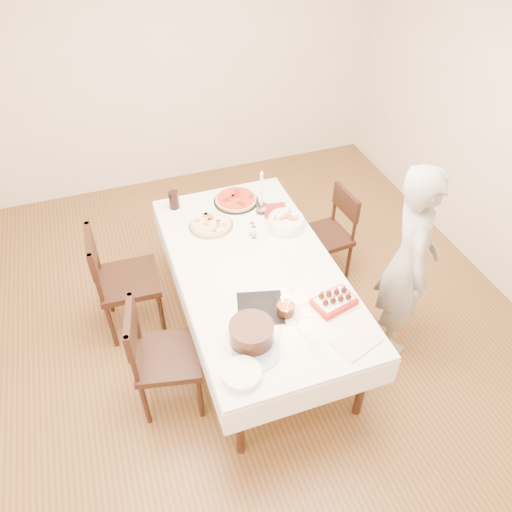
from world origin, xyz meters
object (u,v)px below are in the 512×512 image
object	(u,v)px
taper_candle	(262,192)
birthday_cake	(286,305)
dining_table	(256,301)
strawberry_box	(334,301)
person	(409,262)
chair_right_savory	(324,237)
layer_cake	(251,333)
chair_left_dessert	(169,357)
chair_left_savory	(129,280)
pizza_pepperoni	(236,200)
cola_glass	(174,200)
pasta_bowl	(286,222)
pizza_white	(211,224)

from	to	relation	value
taper_candle	birthday_cake	size ratio (longest dim) A/B	3.08
dining_table	strawberry_box	xyz separation A→B (m)	(0.37, -0.53, 0.41)
birthday_cake	person	bearing A→B (deg)	6.22
chair_right_savory	layer_cake	world-z (taller)	layer_cake
chair_left_dessert	taper_candle	size ratio (longest dim) A/B	2.31
chair_left_savory	layer_cake	xyz separation A→B (m)	(0.66, -1.08, 0.33)
chair_right_savory	chair_left_savory	distance (m)	1.73
pizza_pepperoni	strawberry_box	distance (m)	1.39
chair_right_savory	cola_glass	bearing A→B (deg)	155.31
strawberry_box	dining_table	bearing A→B (deg)	125.02
cola_glass	strawberry_box	world-z (taller)	cola_glass
pasta_bowl	strawberry_box	size ratio (longest dim) A/B	0.99
person	taper_candle	bearing A→B (deg)	62.07
cola_glass	strawberry_box	bearing A→B (deg)	-61.74
pasta_bowl	layer_cake	xyz separation A→B (m)	(-0.64, -1.00, 0.02)
dining_table	chair_left_savory	bearing A→B (deg)	154.29
person	pizza_pepperoni	xyz separation A→B (m)	(-0.93, 1.22, -0.04)
person	taper_candle	xyz separation A→B (m)	(-0.78, 1.00, 0.15)
chair_left_savory	pizza_pepperoni	size ratio (longest dim) A/B	2.57
chair_left_savory	strawberry_box	size ratio (longest dim) A/B	3.53
strawberry_box	pizza_pepperoni	bearing A→B (deg)	101.01
chair_right_savory	pasta_bowl	bearing A→B (deg)	-168.98
pizza_pepperoni	cola_glass	distance (m)	0.53
chair_left_savory	pizza_white	world-z (taller)	chair_left_savory
pizza_pepperoni	person	bearing A→B (deg)	-52.46
person	pizza_white	world-z (taller)	person
taper_candle	cola_glass	distance (m)	0.75
chair_left_savory	cola_glass	size ratio (longest dim) A/B	6.36
strawberry_box	person	bearing A→B (deg)	12.21
cola_glass	birthday_cake	distance (m)	1.48
birthday_cake	pizza_white	bearing A→B (deg)	101.71
chair_left_dessert	pizza_white	size ratio (longest dim) A/B	2.61
taper_candle	person	bearing A→B (deg)	-52.08
chair_left_savory	pizza_pepperoni	distance (m)	1.13
chair_left_savory	strawberry_box	world-z (taller)	chair_left_savory
person	pasta_bowl	bearing A→B (deg)	65.71
pizza_white	pizza_pepperoni	bearing A→B (deg)	41.77
chair_left_dessert	pizza_pepperoni	distance (m)	1.52
strawberry_box	chair_left_dessert	bearing A→B (deg)	172.05
chair_right_savory	taper_candle	distance (m)	0.77
dining_table	pizza_white	size ratio (longest dim) A/B	5.93
chair_left_savory	pasta_bowl	world-z (taller)	chair_left_savory
chair_right_savory	strawberry_box	distance (m)	1.16
cola_glass	chair_left_savory	bearing A→B (deg)	-136.33
chair_right_savory	taper_candle	size ratio (longest dim) A/B	2.14
chair_left_dessert	birthday_cake	world-z (taller)	chair_left_dessert
pasta_bowl	cola_glass	distance (m)	0.97
dining_table	birthday_cake	world-z (taller)	birthday_cake
pizza_white	taper_candle	bearing A→B (deg)	6.14
pizza_white	pasta_bowl	xyz separation A→B (m)	(0.57, -0.21, 0.03)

